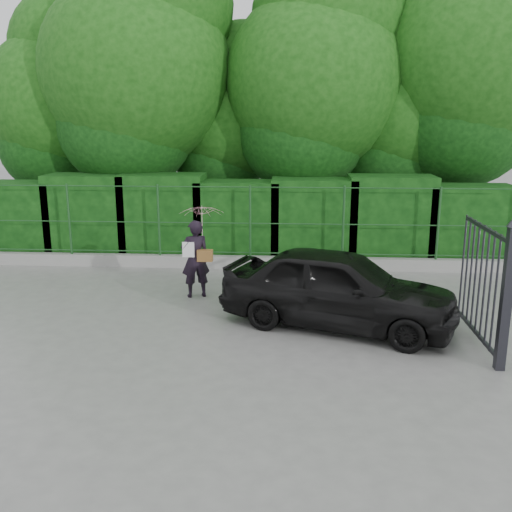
{
  "coord_description": "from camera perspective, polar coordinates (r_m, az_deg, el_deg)",
  "views": [
    {
      "loc": [
        1.43,
        -9.41,
        3.72
      ],
      "look_at": [
        0.75,
        1.3,
        1.1
      ],
      "focal_mm": 40.0,
      "sensor_mm": 36.0,
      "label": 1
    }
  ],
  "objects": [
    {
      "name": "kerb",
      "position": [
        14.43,
        -2.16,
        -0.61
      ],
      "size": [
        14.0,
        0.25,
        0.3
      ],
      "primitive_type": "cube",
      "color": "#9E9E99",
      "rests_on": "ground"
    },
    {
      "name": "trees",
      "position": [
        17.17,
        2.78,
        16.72
      ],
      "size": [
        17.1,
        6.15,
        8.08
      ],
      "color": "black",
      "rests_on": "ground"
    },
    {
      "name": "hedge",
      "position": [
        15.21,
        -1.86,
        3.72
      ],
      "size": [
        14.2,
        1.2,
        2.26
      ],
      "color": "black",
      "rests_on": "ground"
    },
    {
      "name": "ground",
      "position": [
        10.22,
        -4.7,
        -7.68
      ],
      "size": [
        80.0,
        80.0,
        0.0
      ],
      "primitive_type": "plane",
      "color": "gray"
    },
    {
      "name": "gate",
      "position": [
        9.59,
        22.83,
        -2.71
      ],
      "size": [
        0.22,
        2.33,
        2.36
      ],
      "color": "#26262C",
      "rests_on": "ground"
    },
    {
      "name": "car",
      "position": [
        10.41,
        8.22,
        -3.17
      ],
      "size": [
        4.55,
        3.03,
        1.44
      ],
      "primitive_type": "imported",
      "rotation": [
        0.0,
        0.0,
        1.22
      ],
      "color": "black",
      "rests_on": "ground"
    },
    {
      "name": "fence",
      "position": [
        14.19,
        -1.31,
        3.49
      ],
      "size": [
        14.13,
        0.06,
        1.8
      ],
      "color": "#1D4B20",
      "rests_on": "kerb"
    },
    {
      "name": "woman",
      "position": [
        11.94,
        -5.66,
        1.84
      ],
      "size": [
        0.95,
        0.92,
        1.95
      ],
      "color": "black",
      "rests_on": "ground"
    }
  ]
}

